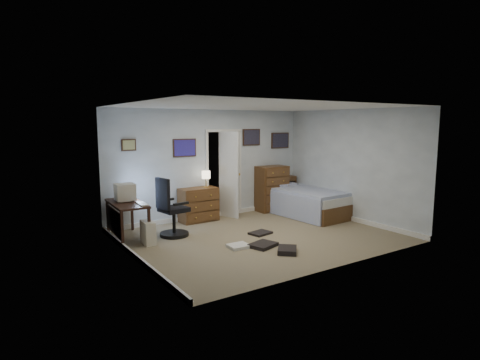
% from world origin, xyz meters
% --- Properties ---
extents(floor, '(5.00, 4.00, 0.02)m').
position_xyz_m(floor, '(0.00, 0.00, -0.01)').
color(floor, '#84755B').
rests_on(floor, ground).
extents(computer_desk, '(0.62, 1.25, 0.70)m').
position_xyz_m(computer_desk, '(-2.28, 1.29, 0.54)').
color(computer_desk, '#321A10').
rests_on(computer_desk, floor).
extents(crt_monitor, '(0.38, 0.36, 0.34)m').
position_xyz_m(crt_monitor, '(-2.18, 1.44, 0.88)').
color(crt_monitor, beige).
rests_on(crt_monitor, computer_desk).
extents(keyboard, '(0.16, 0.38, 0.02)m').
position_xyz_m(keyboard, '(-2.02, 0.94, 0.71)').
color(keyboard, beige).
rests_on(keyboard, computer_desk).
extents(pc_tower, '(0.21, 0.40, 0.42)m').
position_xyz_m(pc_tower, '(-2.00, 0.74, 0.21)').
color(pc_tower, beige).
rests_on(pc_tower, floor).
extents(office_chair, '(0.64, 0.64, 1.16)m').
position_xyz_m(office_chair, '(-1.45, 0.96, 0.45)').
color(office_chair, black).
rests_on(office_chair, floor).
extents(media_stack, '(0.16, 0.16, 0.73)m').
position_xyz_m(media_stack, '(-2.32, 2.26, 0.37)').
color(media_stack, maroon).
rests_on(media_stack, floor).
extents(low_dresser, '(0.86, 0.45, 0.76)m').
position_xyz_m(low_dresser, '(-0.43, 1.77, 0.38)').
color(low_dresser, '#56331B').
rests_on(low_dresser, floor).
extents(table_lamp, '(0.20, 0.20, 0.37)m').
position_xyz_m(table_lamp, '(-0.23, 1.77, 1.03)').
color(table_lamp, gold).
rests_on(table_lamp, low_dresser).
extents(doorway, '(0.96, 1.12, 2.05)m').
position_xyz_m(doorway, '(0.35, 2.27, 1.00)').
color(doorway, black).
rests_on(doorway, floor).
extents(tall_dresser, '(0.78, 0.47, 1.13)m').
position_xyz_m(tall_dresser, '(1.62, 1.75, 0.56)').
color(tall_dresser, '#56331B').
rests_on(tall_dresser, floor).
extents(headboard_bookcase, '(0.91, 0.24, 0.82)m').
position_xyz_m(headboard_bookcase, '(1.99, 1.86, 0.44)').
color(headboard_bookcase, '#56331B').
rests_on(headboard_bookcase, floor).
extents(bed, '(1.23, 2.15, 0.69)m').
position_xyz_m(bed, '(1.98, 0.92, 0.32)').
color(bed, '#56331B').
rests_on(bed, floor).
extents(wall_posters, '(4.38, 0.04, 0.60)m').
position_xyz_m(wall_posters, '(0.57, 1.98, 1.75)').
color(wall_posters, '#331E11').
rests_on(wall_posters, floor).
extents(floor_clutter, '(1.26, 1.63, 0.08)m').
position_xyz_m(floor_clutter, '(-0.29, -0.56, 0.03)').
color(floor_clutter, black).
rests_on(floor_clutter, floor).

